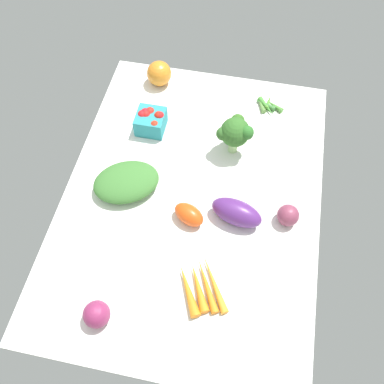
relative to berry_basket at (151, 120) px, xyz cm
name	(u,v)px	position (x,y,z in cm)	size (l,w,h in cm)	color
tablecloth	(192,197)	(-22.92, -18.35, -4.89)	(104.00, 76.00, 2.00)	white
berry_basket	(151,120)	(0.00, 0.00, 0.00)	(9.12, 9.12, 7.55)	teal
heirloom_tomato_orange	(159,73)	(20.94, 2.27, 0.43)	(8.64, 8.64, 8.64)	orange
broccoli_head	(236,132)	(-3.51, -27.97, 4.95)	(10.40, 11.22, 13.49)	#A3CD84
okra_pile	(267,105)	(16.99, -36.41, -2.96)	(10.01, 10.64, 1.97)	#57843D
roma_tomato	(189,215)	(-30.92, -19.09, -1.06)	(9.31, 5.66, 5.66)	#E14C16
red_onion_near_basket	(97,314)	(-63.15, -2.40, -0.45)	(6.87, 6.87, 6.87)	#862953
eggplant	(237,213)	(-28.02, -32.24, -0.26)	(14.92, 7.26, 7.26)	#552772
carrot_bunch	(200,287)	(-50.44, -26.09, -2.64)	(18.07, 16.01, 2.84)	orange
red_onion_center	(288,215)	(-25.75, -46.67, -0.73)	(6.31, 6.31, 6.31)	#80374E
leafy_greens_clump	(126,182)	(-24.00, 1.36, -0.83)	(19.67, 14.48, 6.11)	#3A7230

